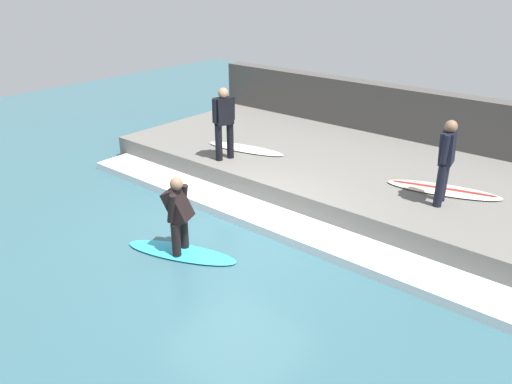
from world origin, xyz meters
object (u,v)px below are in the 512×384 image
surfer_waiting_near (224,120)px  surfboard_waiting_far (443,190)px  surfer_riding (178,211)px  surfboard_waiting_near (245,149)px  surfboard_riding (181,252)px  surfer_waiting_far (446,158)px

surfer_waiting_near → surfboard_waiting_far: bearing=-72.9°
surfer_riding → surfboard_waiting_near: surfer_riding is taller
surfboard_riding → surfboard_waiting_near: (3.56, 1.63, 0.54)m
surfer_waiting_far → surfboard_waiting_far: bearing=13.0°
surfer_riding → surfboard_waiting_far: bearing=-34.2°
surfer_waiting_near → surfboard_waiting_far: (1.35, -4.41, -0.86)m
surfer_waiting_far → surfboard_waiting_far: 1.02m
surfboard_waiting_near → surfer_riding: bearing=-155.3°
surfer_riding → surfer_waiting_far: (3.59, -2.96, 0.61)m
surfer_waiting_near → surfer_waiting_far: 4.61m
surfer_riding → surfboard_waiting_near: 3.92m
surfboard_waiting_far → surfboard_waiting_near: bearing=97.7°
surfer_waiting_far → surfboard_waiting_near: bearing=90.4°
surfer_riding → surfboard_waiting_far: (4.16, -2.83, -0.23)m
surfboard_riding → surfer_waiting_far: (3.59, -2.96, 1.38)m
surfboard_riding → surfboard_waiting_far: (4.16, -2.83, 0.54)m
surfer_riding → surfer_waiting_far: surfer_waiting_far is taller
surfboard_riding → surfboard_waiting_far: bearing=-34.2°
surfer_riding → surfboard_waiting_far: surfer_riding is taller
surfer_waiting_near → surfer_waiting_far: size_ratio=1.03×
surfer_waiting_near → surfboard_waiting_near: bearing=3.6°
surfer_waiting_near → surfer_waiting_far: surfer_waiting_near is taller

